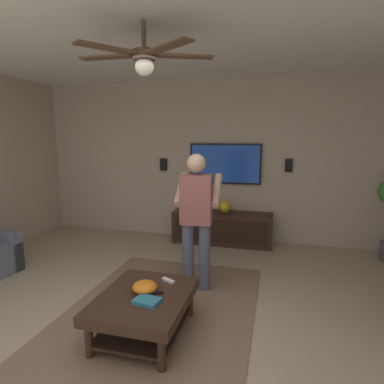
{
  "coord_description": "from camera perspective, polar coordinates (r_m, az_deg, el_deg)",
  "views": [
    {
      "loc": [
        -2.34,
        -1.09,
        1.82
      ],
      "look_at": [
        1.33,
        -0.12,
        1.18
      ],
      "focal_mm": 30.28,
      "sensor_mm": 36.0,
      "label": 1
    }
  ],
  "objects": [
    {
      "name": "tv",
      "position": [
        5.71,
        5.87,
        4.97
      ],
      "size": [
        0.05,
        1.25,
        0.7
      ],
      "rotation": [
        0.0,
        0.0,
        3.14
      ],
      "color": "black"
    },
    {
      "name": "remote_white",
      "position": [
        3.36,
        -4.21,
        -15.26
      ],
      "size": [
        0.11,
        0.15,
        0.02
      ],
      "primitive_type": "cube",
      "rotation": [
        0.0,
        0.0,
        4.21
      ],
      "color": "white",
      "rests_on": "coffee_table"
    },
    {
      "name": "person_standing",
      "position": [
        3.82,
        0.8,
        -3.88
      ],
      "size": [
        0.56,
        0.57,
        1.64
      ],
      "rotation": [
        0.0,
        0.0,
        0.08
      ],
      "color": "#4C5166",
      "rests_on": "ground"
    },
    {
      "name": "media_console",
      "position": [
        5.67,
        5.3,
        -6.32
      ],
      "size": [
        0.45,
        1.7,
        0.55
      ],
      "rotation": [
        0.0,
        0.0,
        3.14
      ],
      "color": "#332116",
      "rests_on": "ground"
    },
    {
      "name": "coffee_table",
      "position": [
        3.19,
        -8.37,
        -19.1
      ],
      "size": [
        1.0,
        0.8,
        0.4
      ],
      "color": "#332116",
      "rests_on": "ground"
    },
    {
      "name": "book",
      "position": [
        2.99,
        -7.91,
        -18.47
      ],
      "size": [
        0.19,
        0.24,
        0.04
      ],
      "primitive_type": "cube",
      "rotation": [
        0.0,
        0.0,
        1.4
      ],
      "color": "teal",
      "rests_on": "coffee_table"
    },
    {
      "name": "ceiling_fan",
      "position": [
        3.04,
        -8.55,
        22.28
      ],
      "size": [
        1.09,
        1.18,
        0.46
      ],
      "color": "#4C3828"
    },
    {
      "name": "wall_speaker_left",
      "position": [
        5.66,
        16.68,
        4.5
      ],
      "size": [
        0.06,
        0.12,
        0.22
      ],
      "primitive_type": "cube",
      "color": "black"
    },
    {
      "name": "ground_plane",
      "position": [
        3.15,
        -9.21,
        -25.82
      ],
      "size": [
        8.0,
        8.0,
        0.0
      ],
      "primitive_type": "plane",
      "color": "tan"
    },
    {
      "name": "bowl",
      "position": [
        3.16,
        -8.3,
        -16.22
      ],
      "size": [
        0.23,
        0.23,
        0.11
      ],
      "primitive_type": "ellipsoid",
      "color": "orange",
      "rests_on": "coffee_table"
    },
    {
      "name": "remote_black",
      "position": [
        3.13,
        -6.53,
        -17.2
      ],
      "size": [
        0.11,
        0.15,
        0.02
      ],
      "primitive_type": "cube",
      "rotation": [
        0.0,
        0.0,
        5.19
      ],
      "color": "black",
      "rests_on": "coffee_table"
    },
    {
      "name": "wall_speaker_right",
      "position": [
        6.01,
        -5.04,
        4.84
      ],
      "size": [
        0.06,
        0.12,
        0.22
      ],
      "primitive_type": "cube",
      "color": "black"
    },
    {
      "name": "vase_round",
      "position": [
        5.56,
        5.8,
        -2.56
      ],
      "size": [
        0.22,
        0.22,
        0.22
      ],
      "primitive_type": "sphere",
      "color": "gold",
      "rests_on": "media_console"
    },
    {
      "name": "wall_back_tv",
      "position": [
        5.84,
        4.04,
        5.48
      ],
      "size": [
        0.1,
        6.69,
        2.82
      ],
      "primitive_type": "cube",
      "color": "#BCA893",
      "rests_on": "ground"
    },
    {
      "name": "area_rug",
      "position": [
        3.49,
        -6.86,
        -21.8
      ],
      "size": [
        3.13,
        1.94,
        0.01
      ],
      "primitive_type": "cube",
      "color": "#7A604C",
      "rests_on": "ground"
    }
  ]
}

